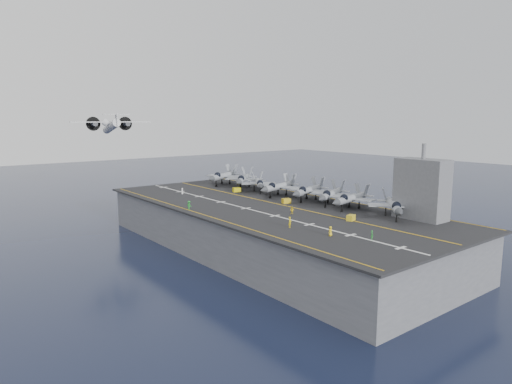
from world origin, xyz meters
TOP-DOWN VIEW (x-y plane):
  - ground at (0.00, 0.00)m, footprint 500.00×500.00m
  - hull at (0.00, 0.00)m, footprint 36.00×90.00m
  - flight_deck at (0.00, 0.00)m, footprint 38.00×92.00m
  - foul_line at (3.00, 0.00)m, footprint 0.35×90.00m
  - landing_centerline at (-6.00, 0.00)m, footprint 0.50×90.00m
  - deck_edge_port at (-17.00, 0.00)m, footprint 0.25×90.00m
  - deck_edge_stbd at (18.50, 0.00)m, footprint 0.25×90.00m
  - island_superstructure at (15.00, -30.00)m, footprint 5.00×10.00m
  - fighter_jet_1 at (11.77, -25.97)m, footprint 17.70×17.60m
  - fighter_jet_2 at (11.83, -14.92)m, footprint 16.47×12.78m
  - fighter_jet_3 at (12.31, -8.60)m, footprint 17.86×15.43m
  - fighter_jet_4 at (12.32, -1.16)m, footprint 17.43×14.42m
  - fighter_jet_5 at (10.69, 8.01)m, footprint 17.44×14.10m
  - fighter_jet_6 at (10.85, 16.54)m, footprint 15.80×17.17m
  - fighter_jet_7 at (11.87, 24.91)m, footprint 18.83×18.41m
  - fighter_jet_8 at (10.77, 33.81)m, footprint 19.51×17.32m
  - tow_cart_a at (2.87, -22.55)m, footprint 2.17×1.75m
  - tow_cart_b at (5.19, -0.96)m, footprint 2.17×1.69m
  - tow_cart_c at (5.82, 19.99)m, footprint 2.30×1.80m
  - crew_0 at (-9.18, -28.27)m, footprint 1.12×0.82m
  - crew_1 at (-10.41, -19.39)m, footprint 1.42×1.22m
  - crew_3 at (-16.60, 6.69)m, footprint 1.05×1.33m
  - crew_5 at (-7.55, 26.05)m, footprint 0.88×1.11m
  - crew_6 at (-5.66, -34.23)m, footprint 1.06×1.17m
  - crew_7 at (-2.19, -11.03)m, footprint 1.03×1.18m
  - transport_plane at (-13.99, 57.50)m, footprint 25.64×19.37m

SIDE VIEW (x-z plane):
  - ground at x=0.00m, z-range 0.00..0.00m
  - hull at x=0.00m, z-range 0.00..10.00m
  - flight_deck at x=0.00m, z-range 10.00..10.40m
  - foul_line at x=3.00m, z-range 10.41..10.43m
  - landing_centerline at x=-6.00m, z-range 10.41..10.43m
  - deck_edge_port at x=-17.00m, z-range 10.41..10.43m
  - deck_edge_stbd at x=18.50m, z-range 10.41..10.43m
  - tow_cart_a at x=2.87m, z-range 10.40..11.53m
  - tow_cart_b at x=5.19m, z-range 10.40..11.55m
  - tow_cart_c at x=5.82m, z-range 10.40..11.62m
  - crew_6 at x=-5.66m, z-range 10.40..12.02m
  - crew_5 at x=-7.55m, z-range 10.40..12.03m
  - crew_7 at x=-2.19m, z-range 10.40..12.05m
  - crew_0 at x=-9.18m, z-range 10.40..12.13m
  - crew_3 at x=-16.60m, z-range 10.40..12.34m
  - crew_1 at x=-10.41m, z-range 10.40..12.41m
  - fighter_jet_6 at x=10.85m, z-range 10.40..15.36m
  - fighter_jet_2 at x=11.83m, z-range 10.40..15.49m
  - fighter_jet_4 at x=12.32m, z-range 10.40..15.59m
  - fighter_jet_1 at x=11.77m, z-range 10.40..15.60m
  - fighter_jet_3 at x=12.31m, z-range 10.40..15.62m
  - fighter_jet_5 at x=10.69m, z-range 10.40..15.66m
  - fighter_jet_7 at x=11.87m, z-range 10.40..15.90m
  - fighter_jet_8 at x=10.77m, z-range 10.40..16.06m
  - island_superstructure at x=15.00m, z-range 10.40..25.40m
  - transport_plane at x=-13.99m, z-range 25.01..30.56m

